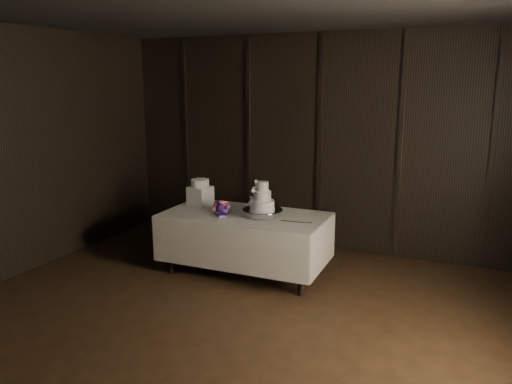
# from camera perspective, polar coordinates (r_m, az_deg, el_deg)

# --- Properties ---
(room) EXTENTS (6.08, 7.08, 3.08)m
(room) POSITION_cam_1_polar(r_m,az_deg,el_deg) (3.93, -8.43, 0.05)
(room) COLOR black
(room) RESTS_ON ground
(display_table) EXTENTS (2.02, 1.10, 0.76)m
(display_table) POSITION_cam_1_polar(r_m,az_deg,el_deg) (6.18, -1.27, -5.61)
(display_table) COLOR beige
(display_table) RESTS_ON ground
(cake_stand) EXTENTS (0.61, 0.61, 0.09)m
(cake_stand) POSITION_cam_1_polar(r_m,az_deg,el_deg) (5.96, 0.75, -2.41)
(cake_stand) COLOR silver
(cake_stand) RESTS_ON display_table
(wedding_cake) EXTENTS (0.31, 0.28, 0.34)m
(wedding_cake) POSITION_cam_1_polar(r_m,az_deg,el_deg) (5.91, 0.48, -0.75)
(wedding_cake) COLOR white
(wedding_cake) RESTS_ON cake_stand
(bouquet) EXTENTS (0.48, 0.49, 0.19)m
(bouquet) POSITION_cam_1_polar(r_m,az_deg,el_deg) (6.12, -3.92, -1.84)
(bouquet) COLOR #CC5051
(bouquet) RESTS_ON display_table
(box_pedestal) EXTENTS (0.30, 0.30, 0.25)m
(box_pedestal) POSITION_cam_1_polar(r_m,az_deg,el_deg) (6.52, -6.38, -0.46)
(box_pedestal) COLOR white
(box_pedestal) RESTS_ON display_table
(small_cake) EXTENTS (0.31, 0.31, 0.09)m
(small_cake) POSITION_cam_1_polar(r_m,az_deg,el_deg) (6.48, -6.42, 1.02)
(small_cake) COLOR white
(small_cake) RESTS_ON box_pedestal
(cake_knife) EXTENTS (0.37, 0.06, 0.01)m
(cake_knife) POSITION_cam_1_polar(r_m,az_deg,el_deg) (5.75, 4.17, -3.40)
(cake_knife) COLOR silver
(cake_knife) RESTS_ON display_table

